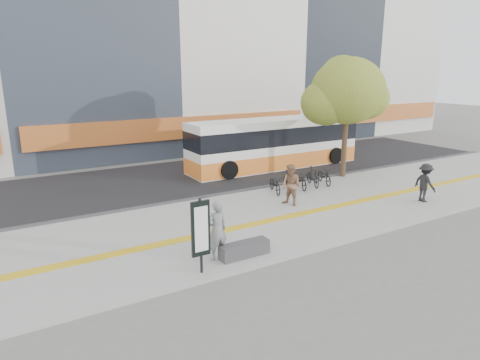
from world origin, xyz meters
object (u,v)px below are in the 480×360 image
bench (244,249)px  pedestrian_tan (291,185)px  street_tree (346,92)px  bus (275,144)px  pedestrian_dark (425,183)px  signboard (201,230)px  seated_woman (217,230)px

bench → pedestrian_tan: (4.32, 3.31, 0.66)m
bench → street_tree: (9.78, 6.02, 4.21)m
bench → bus: bus is taller
bus → pedestrian_dark: bus is taller
signboard → bus: 13.88m
signboard → street_tree: street_tree is taller
street_tree → signboard: bearing=-150.9°
bench → pedestrian_dark: bearing=4.7°
bus → pedestrian_tan: (-3.71, -6.39, -0.44)m
pedestrian_tan → pedestrian_dark: bearing=45.5°
seated_woman → pedestrian_tan: (5.12, 3.05, -0.05)m
signboard → bus: size_ratio=0.21×
bench → signboard: 1.94m
street_tree → pedestrian_dark: bearing=-91.8°
bus → seated_woman: 12.93m
seated_woman → pedestrian_tan: seated_woman is taller
signboard → street_tree: bearing=29.1°
street_tree → pedestrian_dark: size_ratio=3.77×
bench → pedestrian_tan: 5.48m
signboard → bus: bearing=46.1°
street_tree → pedestrian_dark: street_tree is taller
signboard → seated_woman: (0.80, 0.57, -0.36)m
bus → street_tree: bearing=-64.5°
bench → seated_woman: (-0.80, 0.26, 0.70)m
signboard → pedestrian_tan: bearing=31.4°
pedestrian_tan → pedestrian_dark: 5.87m
pedestrian_tan → bench: bearing=-71.5°
signboard → bus: (9.63, 10.01, 0.03)m
seated_woman → pedestrian_dark: (10.42, 0.52, -0.09)m
bus → bench: bearing=-129.6°
bus → seated_woman: (-8.83, -9.44, -0.39)m
pedestrian_tan → seated_woman: bearing=-78.2°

